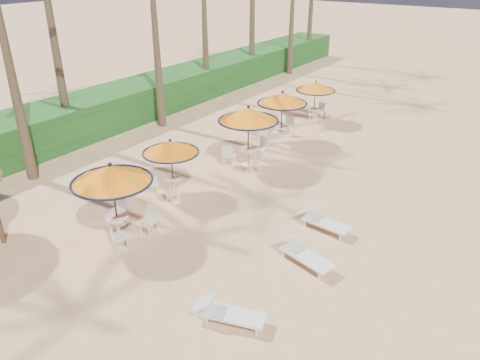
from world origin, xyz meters
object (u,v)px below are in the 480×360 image
(station_2, at_px, (248,122))
(lounger_mid, at_px, (302,252))
(station_0, at_px, (114,183))
(station_4, at_px, (317,91))
(station_1, at_px, (170,153))
(station_3, at_px, (281,104))
(lounger_far, at_px, (321,220))
(lounger_near, at_px, (227,312))

(station_2, height_order, lounger_mid, station_2)
(station_2, bearing_deg, station_0, -91.85)
(station_0, height_order, station_4, station_0)
(station_1, bearing_deg, lounger_mid, -10.33)
(station_3, distance_m, lounger_mid, 10.09)
(station_4, bearing_deg, station_2, -87.04)
(station_3, bearing_deg, station_2, -83.72)
(station_2, bearing_deg, station_4, 92.96)
(station_2, height_order, station_4, station_2)
(station_2, xyz_separation_m, station_3, (-0.37, 3.34, -0.12))
(station_3, relative_size, lounger_mid, 1.20)
(station_1, height_order, station_2, station_2)
(station_2, relative_size, station_4, 1.20)
(lounger_mid, xyz_separation_m, lounger_far, (-0.36, 2.02, -0.02))
(lounger_near, distance_m, lounger_far, 5.29)
(station_1, bearing_deg, station_0, -78.27)
(station_0, bearing_deg, station_2, 88.15)
(station_4, bearing_deg, station_3, -90.02)
(lounger_mid, bearing_deg, station_3, 139.14)
(lounger_far, bearing_deg, station_2, 154.32)
(station_2, xyz_separation_m, lounger_near, (4.86, -8.22, -1.63))
(station_0, height_order, station_3, station_0)
(station_4, xyz_separation_m, lounger_far, (5.21, -10.01, -1.29))
(station_2, distance_m, station_4, 7.11)
(station_4, bearing_deg, station_1, -92.74)
(lounger_mid, bearing_deg, station_4, 130.06)
(station_1, relative_size, station_4, 1.00)
(station_1, distance_m, station_3, 7.19)
(lounger_mid, bearing_deg, lounger_near, -80.59)
(station_1, xyz_separation_m, station_3, (0.52, 7.17, 0.14))
(station_3, height_order, lounger_mid, station_3)
(station_4, relative_size, lounger_mid, 1.06)
(station_0, xyz_separation_m, lounger_mid, (5.42, 2.08, -1.57))
(station_3, height_order, lounger_near, station_3)
(station_2, distance_m, lounger_mid, 7.35)
(station_3, bearing_deg, lounger_near, -65.65)
(lounger_mid, height_order, lounger_far, lounger_mid)
(station_0, bearing_deg, lounger_far, 38.98)
(station_1, height_order, station_3, station_3)
(station_0, relative_size, lounger_near, 1.37)
(station_0, distance_m, station_1, 3.27)
(station_0, xyz_separation_m, lounger_near, (5.09, -1.19, -1.60))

